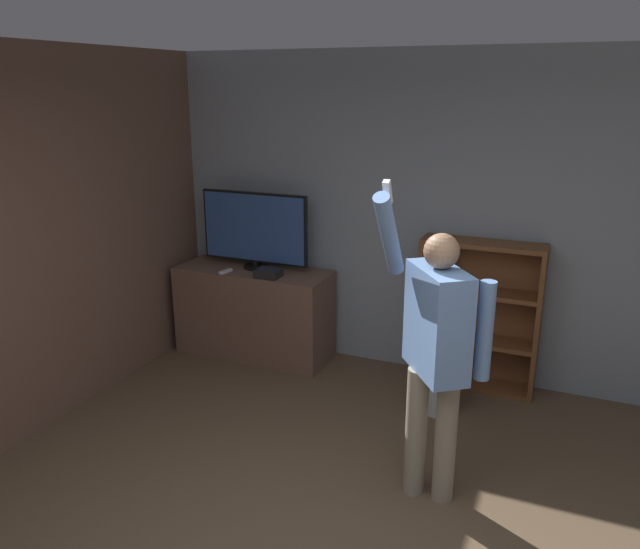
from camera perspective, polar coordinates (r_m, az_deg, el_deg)
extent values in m
cube|color=gray|center=(5.24, 12.24, 4.87)|extent=(7.01, 0.06, 2.70)
cube|color=brown|center=(5.04, -21.43, 3.60)|extent=(0.06, 4.65, 2.70)
cube|color=brown|center=(5.76, -6.01, -3.46)|extent=(1.40, 0.53, 0.82)
cylinder|color=black|center=(5.67, -5.88, 0.75)|extent=(0.22, 0.22, 0.03)
cylinder|color=black|center=(5.66, -5.89, 1.14)|extent=(0.06, 0.06, 0.05)
cube|color=black|center=(5.58, -5.99, 4.31)|extent=(1.02, 0.04, 0.63)
cube|color=#2D4C8C|center=(5.56, -6.11, 4.26)|extent=(0.98, 0.01, 0.59)
cube|color=black|center=(5.39, -4.74, 0.13)|extent=(0.21, 0.17, 0.07)
cube|color=white|center=(5.57, -8.62, 0.29)|extent=(0.06, 0.14, 0.02)
cube|color=brown|center=(5.30, 9.30, -3.06)|extent=(0.04, 0.28, 1.24)
cube|color=brown|center=(5.18, 19.32, -4.32)|extent=(0.04, 0.28, 1.24)
cube|color=brown|center=(5.34, 14.49, -3.22)|extent=(0.96, 0.01, 1.24)
cube|color=brown|center=(5.45, 13.79, -9.61)|extent=(0.89, 0.28, 0.04)
cube|color=brown|center=(5.29, 14.09, -5.79)|extent=(0.89, 0.28, 0.04)
cube|color=brown|center=(5.15, 14.42, -1.55)|extent=(0.89, 0.28, 0.04)
cube|color=brown|center=(5.04, 14.75, 2.70)|extent=(0.89, 0.28, 0.04)
cube|color=#99663D|center=(5.43, 9.28, -7.76)|extent=(0.02, 0.21, 0.28)
cube|color=#232328|center=(5.45, 9.71, -7.84)|extent=(0.02, 0.24, 0.27)
cube|color=beige|center=(5.43, 10.08, -7.93)|extent=(0.04, 0.23, 0.27)
cube|color=#7A3889|center=(5.41, 10.54, -7.99)|extent=(0.03, 0.20, 0.28)
cube|color=#99663D|center=(5.29, 9.57, -3.82)|extent=(0.03, 0.23, 0.25)
cube|color=orange|center=(5.29, 10.02, -4.08)|extent=(0.04, 0.23, 0.22)
cube|color=#99663D|center=(5.27, 10.48, -4.03)|extent=(0.04, 0.23, 0.24)
cube|color=#7A3889|center=(5.24, 11.02, -3.77)|extent=(0.04, 0.21, 0.31)
cube|color=#2D569E|center=(5.17, 9.82, 0.32)|extent=(0.04, 0.25, 0.22)
cube|color=#5B8E99|center=(5.17, 10.38, 0.24)|extent=(0.04, 0.26, 0.22)
cube|color=#338447|center=(5.13, 10.99, 0.70)|extent=(0.04, 0.25, 0.32)
cube|color=#2D569E|center=(5.14, 11.44, 0.38)|extent=(0.02, 0.26, 0.27)
cube|color=#232328|center=(5.11, 11.81, 0.25)|extent=(0.02, 0.21, 0.26)
cylinder|color=gray|center=(3.92, 8.76, -14.01)|extent=(0.13, 0.13, 0.83)
cylinder|color=gray|center=(3.88, 11.41, -14.45)|extent=(0.13, 0.13, 0.83)
cube|color=#6B93D1|center=(3.58, 10.68, -4.25)|extent=(0.46, 0.51, 0.62)
sphere|color=#9E7556|center=(3.45, 11.05, 2.11)|extent=(0.20, 0.20, 0.20)
cylinder|color=#6B93D1|center=(3.54, 14.85, -5.02)|extent=(0.09, 0.09, 0.57)
cylinder|color=#6B93D1|center=(3.39, 6.35, 3.60)|extent=(0.09, 0.40, 0.52)
cube|color=white|center=(3.28, 6.19, 7.46)|extent=(0.04, 0.09, 0.14)
cylinder|color=#B7B7BC|center=(4.94, 10.95, -10.06)|extent=(0.29, 0.29, 0.39)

